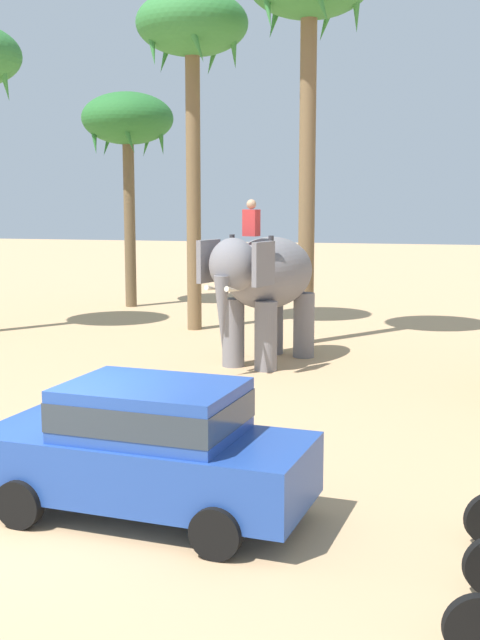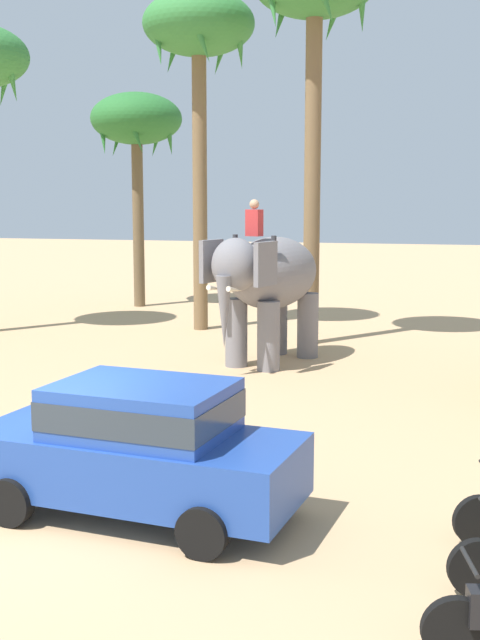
# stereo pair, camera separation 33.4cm
# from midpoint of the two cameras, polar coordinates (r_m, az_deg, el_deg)

# --- Properties ---
(ground_plane) EXTENTS (120.00, 120.00, 0.00)m
(ground_plane) POSITION_cam_midpoint_polar(r_m,az_deg,el_deg) (10.92, -12.41, -12.95)
(ground_plane) COLOR tan
(car_sedan_foreground) EXTENTS (4.27, 2.23, 1.70)m
(car_sedan_foreground) POSITION_cam_midpoint_polar(r_m,az_deg,el_deg) (10.37, -6.11, -8.52)
(car_sedan_foreground) COLOR #23479E
(car_sedan_foreground) RESTS_ON ground
(elephant_with_mahout) EXTENTS (2.61, 4.01, 3.88)m
(elephant_with_mahout) POSITION_cam_midpoint_polar(r_m,az_deg,el_deg) (19.43, 2.43, 2.75)
(elephant_with_mahout) COLOR slate
(elephant_with_mahout) RESTS_ON ground
(palm_tree_behind_elephant) EXTENTS (3.20, 3.20, 9.69)m
(palm_tree_behind_elephant) POSITION_cam_midpoint_polar(r_m,az_deg,el_deg) (24.81, -2.46, 18.97)
(palm_tree_behind_elephant) COLOR brown
(palm_tree_behind_elephant) RESTS_ON ground
(palm_tree_near_hut) EXTENTS (3.20, 3.20, 7.52)m
(palm_tree_near_hut) POSITION_cam_midpoint_polar(r_m,az_deg,el_deg) (29.87, -6.84, 13.27)
(palm_tree_near_hut) COLOR brown
(palm_tree_near_hut) RESTS_ON ground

